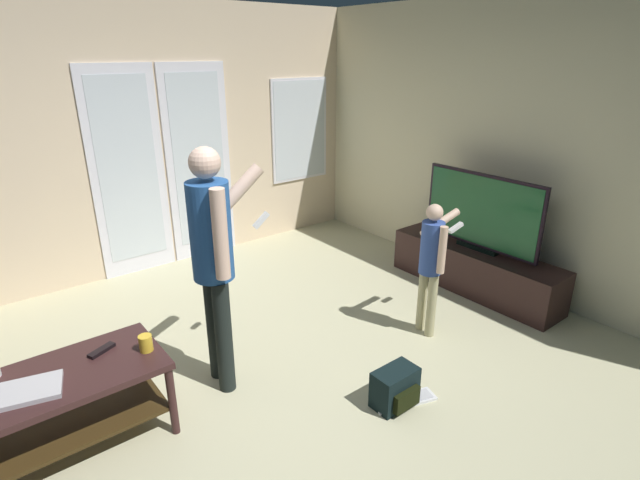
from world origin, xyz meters
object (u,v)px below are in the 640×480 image
tv_remote_black (102,350)px  person_child (432,258)px  loose_keyboard (405,401)px  cup_by_laptop (146,343)px  person_adult (214,251)px  flat_screen_tv (481,212)px  coffee_table (73,392)px  laptop_closed (28,391)px  tv_stand (475,270)px  backpack (396,388)px

tv_remote_black → person_child: bearing=-36.7°
loose_keyboard → cup_by_laptop: bearing=147.0°
person_adult → flat_screen_tv: bearing=-5.1°
person_child → tv_remote_black: bearing=167.3°
loose_keyboard → cup_by_laptop: size_ratio=4.49×
coffee_table → tv_remote_black: bearing=24.0°
person_adult → cup_by_laptop: size_ratio=16.49×
laptop_closed → tv_remote_black: (0.42, 0.15, -0.00)m
tv_stand → person_child: 1.10m
backpack → tv_remote_black: (-1.52, 1.02, 0.40)m
flat_screen_tv → person_adult: size_ratio=0.72×
tv_remote_black → tv_stand: bearing=-29.4°
flat_screen_tv → backpack: size_ratio=3.96×
flat_screen_tv → cup_by_laptop: flat_screen_tv is taller
person_child → cup_by_laptop: bearing=169.9°
coffee_table → backpack: 1.98m
person_child → cup_by_laptop: 2.22m
tv_stand → cup_by_laptop: (-3.15, 0.16, 0.35)m
coffee_table → loose_keyboard: 2.07m
laptop_closed → cup_by_laptop: 0.64m
coffee_table → flat_screen_tv: (3.58, -0.22, 0.43)m
cup_by_laptop → person_adult: bearing=7.8°
tv_stand → loose_keyboard: 1.93m
coffee_table → tv_remote_black: 0.27m
flat_screen_tv → person_adult: (-2.62, 0.23, 0.21)m
loose_keyboard → tv_remote_black: tv_remote_black is taller
coffee_table → loose_keyboard: coffee_table is taller
loose_keyboard → cup_by_laptop: (-1.37, 0.89, 0.55)m
flat_screen_tv → loose_keyboard: size_ratio=2.64×
flat_screen_tv → coffee_table: bearing=176.5°
coffee_table → person_child: size_ratio=0.91×
person_child → cup_by_laptop: (-2.18, 0.39, -0.11)m
tv_stand → flat_screen_tv: size_ratio=1.42×
loose_keyboard → person_adult: bearing=131.0°
tv_stand → backpack: size_ratio=5.62×
coffee_table → laptop_closed: 0.27m
laptop_closed → tv_remote_black: 0.45m
tv_stand → backpack: 1.98m
flat_screen_tv → backpack: flat_screen_tv is taller
loose_keyboard → tv_remote_black: 1.97m
person_adult → loose_keyboard: (0.84, -0.96, -1.00)m
flat_screen_tv → person_adult: bearing=174.9°
flat_screen_tv → loose_keyboard: flat_screen_tv is taller
cup_by_laptop → laptop_closed: bearing=-179.9°
person_adult → person_child: (1.65, -0.46, -0.33)m
person_adult → person_child: 1.74m
flat_screen_tv → laptop_closed: size_ratio=3.70×
loose_keyboard → tv_remote_black: (-1.59, 1.04, 0.51)m
cup_by_laptop → loose_keyboard: bearing=-33.0°
tv_stand → person_child: (-0.97, -0.22, 0.46)m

